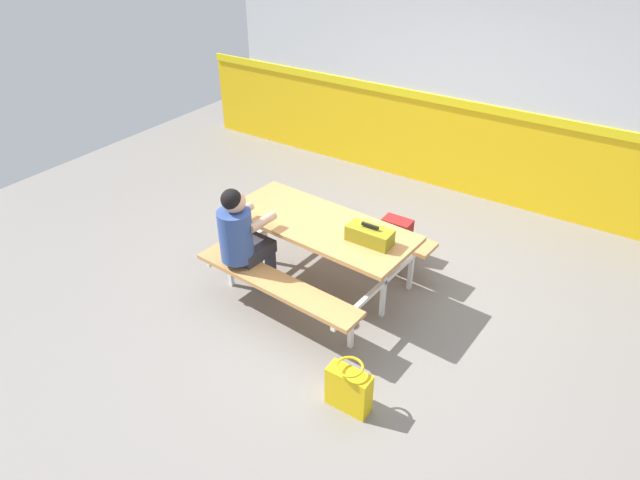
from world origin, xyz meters
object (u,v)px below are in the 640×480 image
Objects in this scene: picnic_table_main at (320,238)px; student_nearer at (242,236)px; toolbox_grey at (370,235)px; tote_bag_bright at (349,389)px; backpack_dark at (396,238)px.

picnic_table_main is 1.52× the size of student_nearer.
student_nearer reaches higher than picnic_table_main.
toolbox_grey is 0.93× the size of tote_bag_bright.
backpack_dark is 2.12m from tote_bag_bright.
toolbox_grey is 1.32m from tote_bag_bright.
tote_bag_bright is at bearing -66.99° from toolbox_grey.
toolbox_grey is at bearing 25.69° from student_nearer.
tote_bag_bright is at bearing -21.72° from student_nearer.
toolbox_grey reaches higher than tote_bag_bright.
toolbox_grey is (1.02, 0.49, 0.10)m from student_nearer.
picnic_table_main reaches higher than backpack_dark.
student_nearer is at bearing -154.31° from toolbox_grey.
student_nearer is (-0.48, -0.53, 0.13)m from picnic_table_main.
picnic_table_main is at bearing 176.15° from toolbox_grey.
student_nearer is at bearing 158.28° from tote_bag_bright.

